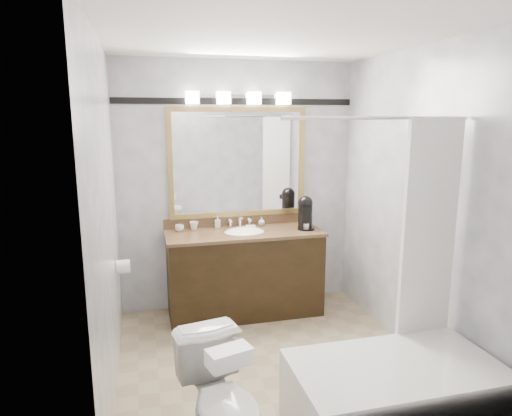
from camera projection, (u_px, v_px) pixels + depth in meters
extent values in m
cube|color=gray|center=(273.00, 365.00, 3.67)|extent=(2.40, 2.60, 0.01)
cube|color=white|center=(275.00, 36.00, 3.17)|extent=(2.40, 2.60, 0.01)
cube|color=silver|center=(238.00, 187.00, 4.66)|extent=(2.40, 0.01, 2.50)
cube|color=silver|center=(351.00, 268.00, 2.18)|extent=(2.40, 0.01, 2.50)
cube|color=silver|center=(106.00, 222.00, 3.13)|extent=(0.01, 2.60, 2.50)
cube|color=silver|center=(416.00, 205.00, 3.71)|extent=(0.01, 2.60, 2.50)
cube|color=black|center=(245.00, 274.00, 4.55)|extent=(1.50, 0.55, 0.82)
cube|color=olive|center=(244.00, 233.00, 4.47)|extent=(1.53, 0.58, 0.03)
cube|color=olive|center=(239.00, 220.00, 4.71)|extent=(1.53, 0.03, 0.10)
ellipsoid|color=white|center=(244.00, 234.00, 4.47)|extent=(0.44, 0.34, 0.14)
cube|color=tan|center=(238.00, 109.00, 4.48)|extent=(1.40, 0.04, 0.05)
cube|color=tan|center=(239.00, 213.00, 4.69)|extent=(1.40, 0.04, 0.05)
cube|color=tan|center=(170.00, 164.00, 4.42)|extent=(0.05, 0.04, 1.00)
cube|color=tan|center=(302.00, 161.00, 4.75)|extent=(0.05, 0.04, 1.00)
cube|color=white|center=(238.00, 162.00, 4.59)|extent=(1.30, 0.01, 1.00)
cube|color=silver|center=(238.00, 96.00, 4.44)|extent=(0.90, 0.05, 0.03)
cube|color=white|center=(192.00, 98.00, 4.29)|extent=(0.12, 0.12, 0.12)
cube|color=white|center=(224.00, 98.00, 4.36)|extent=(0.12, 0.12, 0.12)
cube|color=white|center=(254.00, 98.00, 4.44)|extent=(0.12, 0.12, 0.12)
cube|color=white|center=(283.00, 98.00, 4.51)|extent=(0.12, 0.12, 0.12)
cube|color=black|center=(237.00, 101.00, 4.48)|extent=(2.40, 0.01, 0.06)
cube|color=white|center=(394.00, 397.00, 2.88)|extent=(1.30, 0.72, 0.45)
cylinder|color=silver|center=(379.00, 118.00, 2.89)|extent=(1.30, 0.02, 0.02)
cube|color=white|center=(429.00, 232.00, 3.14)|extent=(0.40, 0.04, 1.55)
cylinder|color=white|center=(123.00, 267.00, 3.89)|extent=(0.11, 0.12, 0.12)
imported|color=white|center=(224.00, 404.00, 2.59)|extent=(0.53, 0.77, 0.72)
cube|color=white|center=(229.00, 357.00, 2.32)|extent=(0.25, 0.18, 0.09)
cylinder|color=black|center=(306.00, 228.00, 4.55)|extent=(0.17, 0.17, 0.02)
cylinder|color=black|center=(305.00, 215.00, 4.58)|extent=(0.14, 0.14, 0.25)
sphere|color=black|center=(305.00, 203.00, 4.55)|extent=(0.15, 0.15, 0.15)
cube|color=black|center=(307.00, 209.00, 4.49)|extent=(0.11, 0.11, 0.05)
cylinder|color=silver|center=(306.00, 226.00, 4.52)|extent=(0.06, 0.06, 0.06)
imported|color=white|center=(179.00, 228.00, 4.47)|extent=(0.10, 0.10, 0.07)
imported|color=white|center=(194.00, 226.00, 4.53)|extent=(0.10, 0.10, 0.08)
imported|color=white|center=(218.00, 222.00, 4.60)|extent=(0.06, 0.06, 0.12)
imported|color=white|center=(262.00, 221.00, 4.70)|extent=(0.07, 0.07, 0.09)
cube|color=beige|center=(251.00, 227.00, 4.60)|extent=(0.09, 0.06, 0.03)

